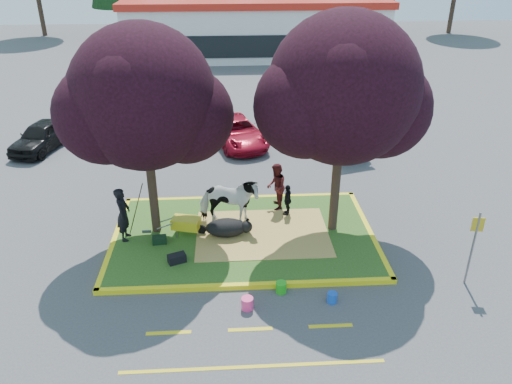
{
  "coord_description": "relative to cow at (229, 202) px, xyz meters",
  "views": [
    {
      "loc": [
        -0.43,
        -13.57,
        8.62
      ],
      "look_at": [
        0.43,
        0.5,
        1.39
      ],
      "focal_mm": 35.0,
      "sensor_mm": 36.0,
      "label": 1
    }
  ],
  "objects": [
    {
      "name": "cow",
      "position": [
        0.0,
        0.0,
        0.0
      ],
      "size": [
        2.05,
        1.08,
        1.66
      ],
      "primitive_type": "imported",
      "rotation": [
        0.0,
        0.0,
        1.47
      ],
      "color": "silver",
      "rests_on": "median_island"
    },
    {
      "name": "curb_left",
      "position": [
        -3.63,
        -0.65,
        -0.91
      ],
      "size": [
        0.16,
        5.3,
        0.15
      ],
      "primitive_type": "cube",
      "color": "yellow",
      "rests_on": "ground"
    },
    {
      "name": "visitor_b",
      "position": [
        1.98,
        0.53,
        -0.28
      ],
      "size": [
        0.47,
        0.71,
        1.11
      ],
      "primitive_type": "imported",
      "rotation": [
        0.0,
        0.0,
        -1.91
      ],
      "color": "black",
      "rests_on": "median_island"
    },
    {
      "name": "bucket_green",
      "position": [
        1.36,
        -3.45,
        -0.82
      ],
      "size": [
        0.38,
        0.38,
        0.32
      ],
      "primitive_type": "cylinder",
      "rotation": [
        0.0,
        0.0,
        0.34
      ],
      "color": "green",
      "rests_on": "ground"
    },
    {
      "name": "fire_lane_stripe_b",
      "position": [
        0.45,
        -4.85,
        -0.98
      ],
      "size": [
        1.1,
        0.12,
        0.01
      ],
      "primitive_type": "cube",
      "color": "yellow",
      "rests_on": "ground"
    },
    {
      "name": "curb_far",
      "position": [
        0.45,
        1.93,
        -0.91
      ],
      "size": [
        8.3,
        0.16,
        0.15
      ],
      "primitive_type": "cube",
      "color": "yellow",
      "rests_on": "ground"
    },
    {
      "name": "median_island",
      "position": [
        0.45,
        -0.65,
        -0.91
      ],
      "size": [
        8.0,
        5.0,
        0.15
      ],
      "primitive_type": "cube",
      "color": "#285019",
      "rests_on": "ground"
    },
    {
      "name": "curb_right",
      "position": [
        4.53,
        -0.65,
        -0.91
      ],
      "size": [
        0.16,
        5.3,
        0.15
      ],
      "primitive_type": "cube",
      "color": "yellow",
      "rests_on": "ground"
    },
    {
      "name": "handler",
      "position": [
        -3.25,
        -0.68,
        0.04
      ],
      "size": [
        0.44,
        0.65,
        1.74
      ],
      "primitive_type": "imported",
      "rotation": [
        0.0,
        0.0,
        1.53
      ],
      "color": "black",
      "rests_on": "median_island"
    },
    {
      "name": "straw_bedding",
      "position": [
        1.05,
        -0.65,
        -0.83
      ],
      "size": [
        4.2,
        3.0,
        0.01
      ],
      "primitive_type": "cube",
      "color": "tan",
      "rests_on": "median_island"
    },
    {
      "name": "calf",
      "position": [
        -0.1,
        -0.7,
        -0.55
      ],
      "size": [
        1.39,
        0.9,
        0.56
      ],
      "primitive_type": "ellipsoid",
      "rotation": [
        0.0,
        0.0,
        -0.13
      ],
      "color": "black",
      "rests_on": "median_island"
    },
    {
      "name": "fire_lane_stripe_c",
      "position": [
        2.45,
        -4.85,
        -0.98
      ],
      "size": [
        1.1,
        0.12,
        0.01
      ],
      "primitive_type": "cube",
      "color": "yellow",
      "rests_on": "ground"
    },
    {
      "name": "sign_post",
      "position": [
        6.52,
        -3.35,
        0.39
      ],
      "size": [
        0.32,
        0.08,
        2.25
      ],
      "rotation": [
        0.0,
        0.0,
        -0.17
      ],
      "color": "slate",
      "rests_on": "ground"
    },
    {
      "name": "tree_purple_right",
      "position": [
        3.37,
        -0.47,
        3.58
      ],
      "size": [
        5.3,
        4.4,
        6.82
      ],
      "color": "black",
      "rests_on": "median_island"
    },
    {
      "name": "retail_building",
      "position": [
        2.45,
        27.33,
        1.27
      ],
      "size": [
        20.4,
        8.4,
        4.4
      ],
      "color": "silver",
      "rests_on": "ground"
    },
    {
      "name": "car_silver",
      "position": [
        -3.23,
        8.83,
        -0.19
      ],
      "size": [
        2.56,
        5.02,
        1.58
      ],
      "primitive_type": "imported",
      "rotation": [
        0.0,
        0.0,
        3.33
      ],
      "color": "#A5A8AD",
      "rests_on": "ground"
    },
    {
      "name": "car_black",
      "position": [
        -8.33,
        7.45,
        -0.35
      ],
      "size": [
        2.41,
        3.95,
        1.26
      ],
      "primitive_type": "imported",
      "rotation": [
        0.0,
        0.0,
        -0.27
      ],
      "color": "black",
      "rests_on": "ground"
    },
    {
      "name": "car_grey",
      "position": [
        7.22,
        8.4,
        -0.35
      ],
      "size": [
        1.6,
        3.92,
        1.26
      ],
      "primitive_type": "imported",
      "rotation": [
        0.0,
        0.0,
        -0.07
      ],
      "color": "slate",
      "rests_on": "ground"
    },
    {
      "name": "curb_near",
      "position": [
        0.45,
        -3.23,
        -0.91
      ],
      "size": [
        8.3,
        0.16,
        0.15
      ],
      "primitive_type": "cube",
      "color": "yellow",
      "rests_on": "ground"
    },
    {
      "name": "car_white",
      "position": [
        4.78,
        7.07,
        -0.3
      ],
      "size": [
        3.14,
        5.01,
        1.35
      ],
      "primitive_type": "imported",
      "rotation": [
        0.0,
        0.0,
        3.43
      ],
      "color": "silver",
      "rests_on": "ground"
    },
    {
      "name": "visitor_a",
      "position": [
        1.64,
        1.01,
        -0.01
      ],
      "size": [
        0.7,
        0.86,
        1.65
      ],
      "primitive_type": "imported",
      "rotation": [
        0.0,
        0.0,
        -1.67
      ],
      "color": "#4E1618",
      "rests_on": "median_island"
    },
    {
      "name": "bucket_blue",
      "position": [
        2.65,
        -3.94,
        -0.84
      ],
      "size": [
        0.28,
        0.28,
        0.29
      ],
      "primitive_type": "cylinder",
      "rotation": [
        0.0,
        0.0,
        0.04
      ],
      "color": "blue",
      "rests_on": "ground"
    },
    {
      "name": "gear_bag_green",
      "position": [
        -2.17,
        -1.02,
        -0.72
      ],
      "size": [
        0.46,
        0.32,
        0.23
      ],
      "primitive_type": "cube",
      "rotation": [
        0.0,
        0.0,
        0.12
      ],
      "color": "black",
      "rests_on": "median_island"
    },
    {
      "name": "fire_lane_stripe_a",
      "position": [
        -1.55,
        -4.85,
        -0.98
      ],
      "size": [
        1.1,
        0.12,
        0.01
      ],
      "primitive_type": "cube",
      "color": "yellow",
      "rests_on": "ground"
    },
    {
      "name": "bucket_pink",
      "position": [
        0.41,
        -4.08,
        -0.81
      ],
      "size": [
        0.35,
        0.35,
        0.34
      ],
      "primitive_type": "cylinder",
      "rotation": [
        0.0,
        0.0,
        0.11
      ],
      "color": "#FD387F",
      "rests_on": "ground"
    },
    {
      "name": "gear_bag_dark",
      "position": [
        -1.55,
        -2.09,
        -0.7
      ],
      "size": [
        0.58,
        0.45,
        0.26
      ],
      "primitive_type": "cube",
      "rotation": [
        0.0,
        0.0,
        0.39
      ],
      "color": "black",
      "rests_on": "median_island"
    },
    {
      "name": "fire_lane_long",
      "position": [
        0.45,
        -6.05,
        -0.98
      ],
      "size": [
        6.0,
        0.1,
        0.01
      ],
      "primitive_type": "cube",
      "color": "yellow",
      "rests_on": "ground"
    },
    {
      "name": "car_red",
      "position": [
        0.43,
        7.53,
        -0.38
      ],
      "size": [
        3.29,
        4.74,
        1.2
      ],
      "primitive_type": "imported",
      "rotation": [
        0.0,
        0.0,
        0.33
      ],
      "color": "#A40D23",
      "rests_on": "ground"
    },
    {
      "name": "tree_purple_left",
      "position": [
        -2.33,
        -0.27,
        3.38
      ],
      "size": [
        5.06,
        4.2,
        6.51
      ],
      "color": "black",
      "rests_on": "median_island"
    },
    {
      "name": "wheelbarrow",
      "position": [
        -1.36,
        -0.55,
        -0.43
      ],
      "size": [
        1.54,
        0.71,
        0.58
      ],
      "rotation": [
        0.0,
        0.0,
        -0.25
      ],
      "color": "black",
      "rests_on": "median_island"
    },
    {
      "name": "ground",
      "position": [
        0.45,
        -0.65,
        -0.98
      ],
      "size": [
        90.0,
        90.0,
        0.0
      ],
      "primitive_type": "plane",
      "color": "#424244",
      "rests_on": "ground"
    }
  ]
}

